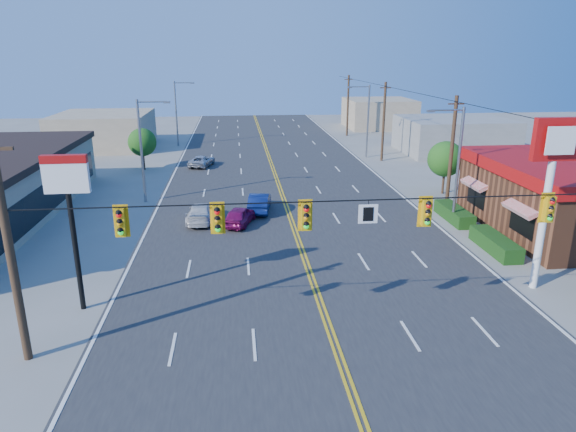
{
  "coord_description": "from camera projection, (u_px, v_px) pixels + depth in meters",
  "views": [
    {
      "loc": [
        -3.76,
        -18.23,
        11.3
      ],
      "look_at": [
        -0.82,
        10.2,
        2.2
      ],
      "focal_mm": 32.0,
      "sensor_mm": 36.0,
      "label": 1
    }
  ],
  "objects": [
    {
      "name": "pizza_hut_sign",
      "position": [
        69.0,
        201.0,
        22.21
      ],
      "size": [
        1.9,
        0.3,
        6.85
      ],
      "color": "black",
      "rests_on": "ground"
    },
    {
      "name": "tree_kfc_rear",
      "position": [
        445.0,
        159.0,
        42.36
      ],
      "size": [
        2.94,
        2.94,
        4.41
      ],
      "color": "#47301E",
      "rests_on": "ground"
    },
    {
      "name": "car_silver",
      "position": [
        202.0,
        161.0,
        53.16
      ],
      "size": [
        2.89,
        4.42,
        1.13
      ],
      "primitive_type": "imported",
      "rotation": [
        0.0,
        0.0,
        2.87
      ],
      "color": "#B9B8BD",
      "rests_on": "ground"
    },
    {
      "name": "utility_pole_mid",
      "position": [
        384.0,
        122.0,
        55.12
      ],
      "size": [
        0.28,
        0.28,
        8.4
      ],
      "primitive_type": "cylinder",
      "color": "#47301E",
      "rests_on": "ground"
    },
    {
      "name": "bld_east_far",
      "position": [
        379.0,
        113.0,
        81.03
      ],
      "size": [
        10.0,
        10.0,
        4.4
      ],
      "primitive_type": "cube",
      "color": "tan",
      "rests_on": "ground"
    },
    {
      "name": "car_magenta",
      "position": [
        240.0,
        216.0,
        35.09
      ],
      "size": [
        2.57,
        3.98,
        1.26
      ],
      "primitive_type": "imported",
      "rotation": [
        0.0,
        0.0,
        2.82
      ],
      "color": "#7A0D4A",
      "rests_on": "ground"
    },
    {
      "name": "utility_pole_far",
      "position": [
        348.0,
        106.0,
        72.18
      ],
      "size": [
        0.28,
        0.28,
        8.4
      ],
      "primitive_type": "cylinder",
      "color": "#47301E",
      "rests_on": "ground"
    },
    {
      "name": "streetlight_nw",
      "position": [
        178.0,
        110.0,
        64.14
      ],
      "size": [
        2.55,
        0.25,
        8.0
      ],
      "color": "gray",
      "rests_on": "ground"
    },
    {
      "name": "car_white",
      "position": [
        201.0,
        213.0,
        35.75
      ],
      "size": [
        2.1,
        4.52,
        1.28
      ],
      "primitive_type": "imported",
      "rotation": [
        0.0,
        0.0,
        3.07
      ],
      "color": "silver",
      "rests_on": "ground"
    },
    {
      "name": "bld_east_mid",
      "position": [
        454.0,
        135.0,
        60.54
      ],
      "size": [
        12.0,
        10.0,
        4.0
      ],
      "primitive_type": "cube",
      "color": "gray",
      "rests_on": "ground"
    },
    {
      "name": "streetlight_ne",
      "position": [
        366.0,
        117.0,
        56.78
      ],
      "size": [
        2.55,
        0.25,
        8.0
      ],
      "color": "gray",
      "rests_on": "ground"
    },
    {
      "name": "streetlight_se",
      "position": [
        456.0,
        160.0,
        34.03
      ],
      "size": [
        2.55,
        0.25,
        8.0
      ],
      "color": "gray",
      "rests_on": "ground"
    },
    {
      "name": "streetlight_sw",
      "position": [
        144.0,
        145.0,
        39.5
      ],
      "size": [
        2.55,
        0.25,
        8.0
      ],
      "color": "gray",
      "rests_on": "ground"
    },
    {
      "name": "bld_west_far",
      "position": [
        104.0,
        130.0,
        63.97
      ],
      "size": [
        11.0,
        12.0,
        4.2
      ],
      "primitive_type": "cube",
      "color": "tan",
      "rests_on": "ground"
    },
    {
      "name": "utility_pole_near",
      "position": [
        451.0,
        153.0,
        38.06
      ],
      "size": [
        0.28,
        0.28,
        8.4
      ],
      "primitive_type": "cylinder",
      "color": "#47301E",
      "rests_on": "ground"
    },
    {
      "name": "kfc_pylon",
      "position": [
        551.0,
        170.0,
        24.11
      ],
      "size": [
        2.2,
        0.36,
        8.5
      ],
      "color": "white",
      "rests_on": "ground"
    },
    {
      "name": "ground",
      "position": [
        333.0,
        341.0,
        21.07
      ],
      "size": [
        160.0,
        160.0,
        0.0
      ],
      "primitive_type": "plane",
      "color": "gray",
      "rests_on": "ground"
    },
    {
      "name": "tree_west",
      "position": [
        142.0,
        142.0,
        51.18
      ],
      "size": [
        2.8,
        2.8,
        4.2
      ],
      "color": "#47301E",
      "rests_on": "ground"
    },
    {
      "name": "road",
      "position": [
        285.0,
        204.0,
        40.02
      ],
      "size": [
        20.0,
        120.0,
        0.06
      ],
      "primitive_type": "cube",
      "color": "#2D2D30",
      "rests_on": "ground"
    },
    {
      "name": "car_blue",
      "position": [
        260.0,
        203.0,
        38.05
      ],
      "size": [
        2.0,
        4.31,
        1.37
      ],
      "primitive_type": "imported",
      "rotation": [
        0.0,
        0.0,
        3.0
      ],
      "color": "navy",
      "rests_on": "ground"
    },
    {
      "name": "signal_span",
      "position": [
        334.0,
        229.0,
        19.58
      ],
      "size": [
        24.32,
        0.34,
        9.0
      ],
      "color": "#47301E",
      "rests_on": "ground"
    }
  ]
}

